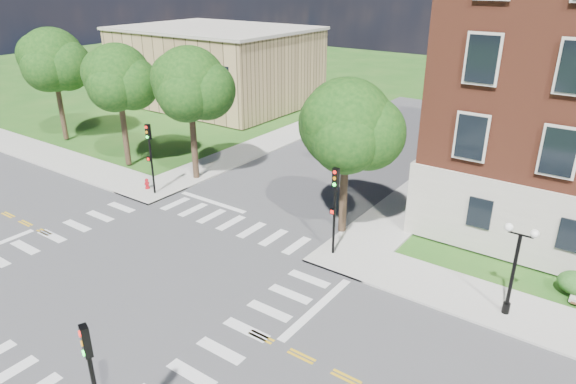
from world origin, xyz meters
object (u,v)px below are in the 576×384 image
Objects in this scene: traffic_signal_se at (92,376)px; fire_hydrant at (147,184)px; traffic_signal_nw at (150,150)px; traffic_signal_ne at (335,200)px; twin_lamp_west at (515,265)px.

traffic_signal_se is 21.81m from fire_hydrant.
fire_hydrant is at bearing 166.72° from traffic_signal_nw.
traffic_signal_se is 1.00× the size of traffic_signal_ne.
traffic_signal_ne is at bearing 179.33° from twin_lamp_west.
fire_hydrant is at bearing 136.40° from traffic_signal_se.
twin_lamp_west is (8.19, 14.63, -0.66)m from traffic_signal_se.
fire_hydrant is (-15.01, 0.20, -2.72)m from traffic_signal_ne.
traffic_signal_nw reaches higher than twin_lamp_west.
traffic_signal_ne reaches higher than fire_hydrant.
traffic_signal_se is 1.13× the size of twin_lamp_west.
traffic_signal_ne is 15.25m from fire_hydrant.
traffic_signal_ne reaches higher than twin_lamp_west.
traffic_signal_se is at bearing -43.60° from fire_hydrant.
traffic_signal_se reaches higher than twin_lamp_west.
traffic_signal_nw is 22.85m from twin_lamp_west.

